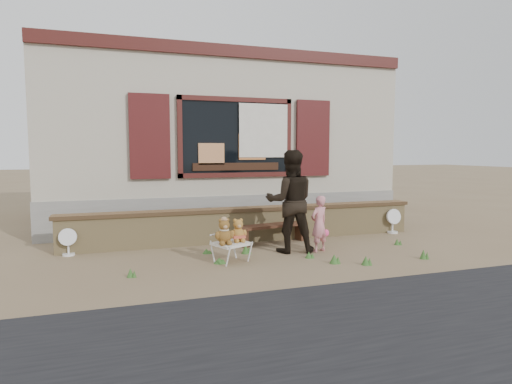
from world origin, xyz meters
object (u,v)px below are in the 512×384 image
object	(u,v)px
bench	(272,229)
child	(319,224)
folding_chair	(231,244)
teddy_bear_left	(224,231)
teddy_bear_right	(238,230)
adult	(290,201)

from	to	relation	value
bench	child	distance (m)	1.07
bench	folding_chair	world-z (taller)	bench
folding_chair	child	distance (m)	1.67
folding_chair	child	size ratio (longest dim) A/B	0.66
teddy_bear_left	teddy_bear_right	size ratio (longest dim) A/B	1.08
child	adult	size ratio (longest dim) A/B	0.56
bench	folding_chair	xyz separation A→B (m)	(-1.11, -1.12, 0.02)
bench	teddy_bear_right	distance (m)	1.46
teddy_bear_left	teddy_bear_right	world-z (taller)	teddy_bear_left
child	adult	world-z (taller)	adult
teddy_bear_left	folding_chair	bearing A→B (deg)	-0.00
child	teddy_bear_left	bearing A→B (deg)	-11.87
teddy_bear_right	child	size ratio (longest dim) A/B	0.38
teddy_bear_left	adult	bearing A→B (deg)	-5.06
teddy_bear_right	child	bearing A→B (deg)	-16.98
teddy_bear_left	teddy_bear_right	bearing A→B (deg)	-0.00
bench	teddy_bear_left	bearing A→B (deg)	-147.33
teddy_bear_right	child	world-z (taller)	child
folding_chair	bench	bearing A→B (deg)	22.02
teddy_bear_right	child	distance (m)	1.53
teddy_bear_left	adult	world-z (taller)	adult
bench	teddy_bear_left	world-z (taller)	teddy_bear_left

